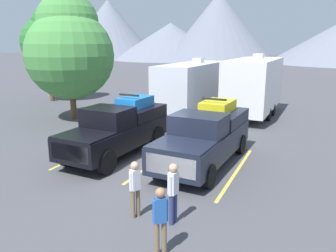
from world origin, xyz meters
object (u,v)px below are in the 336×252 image
Objects in this scene: camper_trailer_a at (192,85)px; person_c at (173,190)px; person_a at (135,186)px; pickup_truck_b at (206,135)px; pickup_truck_a at (119,128)px; camper_trailer_b at (254,84)px; person_b at (160,217)px.

camper_trailer_a reaches higher than person_c.
camper_trailer_a is 14.05m from person_a.
pickup_truck_b is at bearing -66.46° from camper_trailer_a.
camper_trailer_b is at bearing 69.03° from pickup_truck_a.
person_c is at bearing 101.51° from person_b.
pickup_truck_b is 4.86m from person_c.
pickup_truck_a is 0.96× the size of pickup_truck_b.
camper_trailer_a is at bearing 103.93° from person_a.
pickup_truck_a is at bearing -110.97° from camper_trailer_b.
pickup_truck_a is 3.74m from pickup_truck_b.
camper_trailer_a is 14.24m from person_c.
person_a is (3.30, -4.44, -0.24)m from pickup_truck_a.
camper_trailer_a is 5.41× the size of person_a.
camper_trailer_a is (-0.08, 9.16, 0.75)m from pickup_truck_a.
person_c is (4.45, -13.49, -0.95)m from camper_trailer_a.
pickup_truck_a is 10.70m from camper_trailer_b.
camper_trailer_a reaches higher than pickup_truck_a.
person_a is at bearing -92.06° from camper_trailer_b.
camper_trailer_a is at bearing 90.47° from pickup_truck_a.
pickup_truck_a reaches higher than person_a.
pickup_truck_a is 0.65× the size of camper_trailer_a.
camper_trailer_a is 5.34× the size of person_b.
pickup_truck_b is at bearing 97.94° from person_c.
pickup_truck_b is at bearing -90.66° from camper_trailer_b.
person_a is at bearing -174.14° from person_c.
pickup_truck_b is 0.68× the size of camper_trailer_a.
pickup_truck_a is at bearing -172.62° from pickup_truck_b.
person_b is (0.84, -15.65, -1.14)m from camper_trailer_b.
camper_trailer_b reaches higher than person_c.
person_c is (1.08, 0.11, 0.04)m from person_a.
person_c is at bearing -87.75° from camper_trailer_b.
person_c is (-0.28, 1.36, 0.03)m from person_b.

